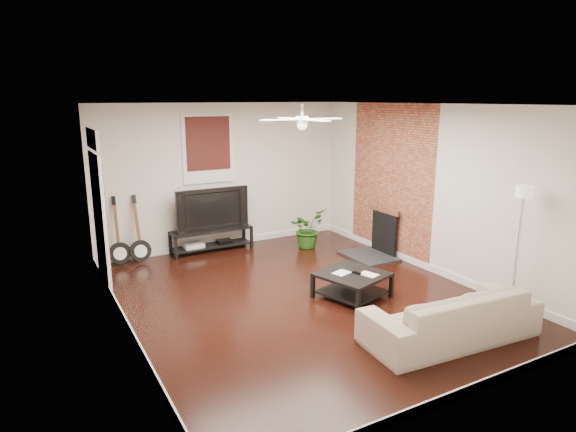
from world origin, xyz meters
name	(u,v)px	position (x,y,z in m)	size (l,w,h in m)	color
room	(302,205)	(0.00, 0.00, 1.40)	(5.01, 6.01, 2.81)	black
brick_accent	(390,181)	(2.49, 1.00, 1.40)	(0.02, 2.20, 2.80)	brown
fireplace	(376,232)	(2.20, 1.00, 0.46)	(0.80, 1.10, 0.92)	black
window_back	(208,149)	(-0.30, 2.97, 1.95)	(1.00, 0.06, 1.30)	#37150F
door_left	(100,208)	(-2.46, 1.90, 1.25)	(0.08, 1.00, 2.50)	white
tv_stand	(212,240)	(-0.37, 2.78, 0.22)	(1.57, 0.42, 0.44)	black
tv	(210,208)	(-0.37, 2.80, 0.84)	(1.41, 0.18, 0.81)	black
coffee_table	(352,285)	(0.65, -0.39, 0.18)	(0.88, 0.88, 0.37)	black
sofa	(451,314)	(0.92, -2.03, 0.32)	(2.20, 0.86, 0.64)	tan
floor_lamp	(518,252)	(2.20, -1.93, 0.90)	(0.30, 0.30, 1.80)	silver
potted_plant	(307,228)	(1.37, 2.10, 0.38)	(0.69, 0.60, 0.77)	#235317
guitar_left	(118,231)	(-2.09, 2.75, 0.62)	(0.38, 0.27, 1.24)	black
guitar_right	(139,229)	(-1.74, 2.72, 0.62)	(0.38, 0.27, 1.24)	black
ceiling_fan	(302,119)	(0.00, 0.00, 2.60)	(1.24, 1.24, 0.32)	white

